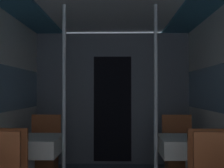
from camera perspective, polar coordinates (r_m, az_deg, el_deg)
bulkhead_far at (r=5.35m, az=0.10°, el=-2.67°), size 2.60×0.09×2.22m
dining_table_left_1 at (r=3.72m, az=-14.74°, el=-11.07°), size 0.68×0.68×0.71m
chair_left_far_1 at (r=4.39m, az=-12.43°, el=-13.75°), size 0.41×0.41×0.91m
support_pole_left_1 at (r=3.59m, az=-8.79°, el=-3.25°), size 0.04×0.04×2.22m
dining_table_right_1 at (r=3.68m, az=14.09°, el=-11.20°), size 0.68×0.68×0.71m
chair_right_far_1 at (r=4.35m, az=12.18°, el=-13.86°), size 0.41×0.41×0.91m
support_pole_right_1 at (r=3.56m, az=8.02°, el=-3.27°), size 0.04×0.04×2.22m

